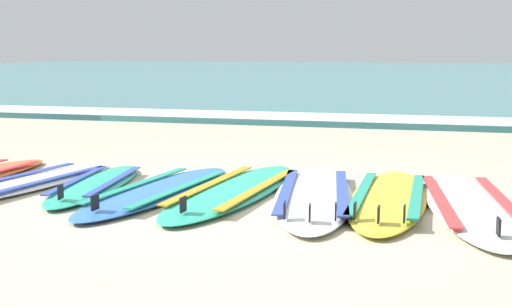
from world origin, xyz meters
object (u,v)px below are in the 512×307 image
Objects in this scene: surfboard_4 at (159,190)px; surfboard_6 at (314,195)px; surfboard_5 at (235,190)px; surfboard_2 at (33,182)px; surfboard_3 at (96,184)px; surfboard_8 at (470,204)px; surfboard_7 at (389,198)px.

surfboard_6 is (1.29, 0.17, 0.00)m from surfboard_4.
surfboard_4 is at bearing -163.36° from surfboard_5.
surfboard_2 is 2.53m from surfboard_6.
surfboard_6 is (0.67, -0.01, 0.00)m from surfboard_5.
surfboard_3 is 1.93m from surfboard_6.
surfboard_8 is (3.73, 0.12, -0.00)m from surfboard_2.
surfboard_4 is at bearing -173.46° from surfboard_7.
surfboard_7 is (1.27, 0.03, 0.00)m from surfboard_5.
surfboard_3 and surfboard_5 have the same top height.
surfboard_4 and surfboard_8 have the same top height.
surfboard_6 is 0.60m from surfboard_7.
surfboard_2 is at bearing 178.19° from surfboard_4.
surfboard_8 is at bearing -5.21° from surfboard_7.
surfboard_2 is 0.93× the size of surfboard_4.
surfboard_3 is 2.53m from surfboard_7.
surfboard_3 is at bearing -177.31° from surfboard_7.
surfboard_4 is at bearing -8.62° from surfboard_3.
surfboard_4 is 0.93× the size of surfboard_5.
surfboard_7 is (2.52, 0.12, 0.00)m from surfboard_3.
surfboard_8 is at bearing 1.13° from surfboard_3.
surfboard_5 is 0.99× the size of surfboard_6.
surfboard_7 is at bearing 4.40° from surfboard_6.
surfboard_4 is 0.89× the size of surfboard_8.
surfboard_2 is at bearing -177.03° from surfboard_6.
surfboard_2 and surfboard_4 have the same top height.
surfboard_5 is 1.89m from surfboard_8.
surfboard_2 is at bearing -176.76° from surfboard_7.
surfboard_2 and surfboard_7 have the same top height.
surfboard_6 is 1.21m from surfboard_8.
surfboard_2 and surfboard_3 have the same top height.
surfboard_4 is 1.89m from surfboard_7.
surfboard_2 and surfboard_5 have the same top height.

